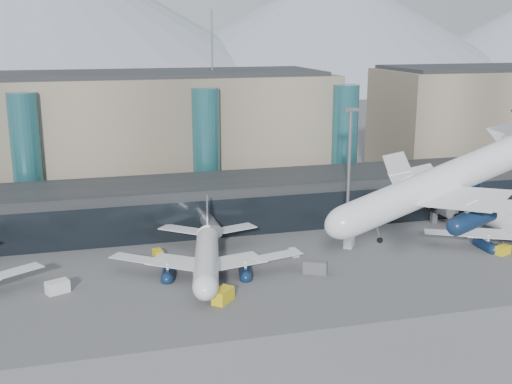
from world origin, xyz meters
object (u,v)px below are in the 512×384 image
at_px(veh_b, 158,253).
at_px(veh_h, 223,295).
at_px(veh_c, 315,267).
at_px(veh_e, 503,250).
at_px(jet_parked_mid, 207,246).
at_px(veh_a, 57,287).
at_px(lightmast_mid, 349,162).
at_px(jet_parked_right, 508,218).
at_px(veh_g, 294,252).
at_px(hero_jet, 455,171).
at_px(veh_d, 349,243).

height_order(veh_b, veh_h, veh_h).
relative_size(veh_c, veh_e, 1.37).
relative_size(jet_parked_mid, veh_e, 11.97).
bearing_deg(veh_a, lightmast_mid, -4.06).
xyz_separation_m(jet_parked_mid, jet_parked_right, (61.10, 0.14, 0.33)).
height_order(veh_b, veh_g, veh_b).
bearing_deg(veh_c, veh_b, 176.30).
distance_m(jet_parked_right, veh_b, 69.37).
relative_size(veh_g, veh_h, 0.58).
xyz_separation_m(jet_parked_mid, veh_h, (-0.30, -14.41, -3.27)).
height_order(veh_b, veh_c, veh_c).
relative_size(hero_jet, veh_a, 9.57).
bearing_deg(veh_d, hero_jet, -151.80).
distance_m(jet_parked_mid, veh_b, 12.02).
relative_size(jet_parked_right, veh_h, 9.92).
height_order(veh_a, veh_d, veh_a).
xyz_separation_m(lightmast_mid, hero_jet, (-10.58, -55.08, 10.40)).
relative_size(veh_a, veh_b, 1.44).
distance_m(veh_d, veh_h, 34.84).
relative_size(lightmast_mid, veh_b, 10.43).
bearing_deg(lightmast_mid, veh_b, -170.20).
distance_m(jet_parked_right, veh_g, 44.40).
relative_size(veh_c, veh_d, 1.39).
bearing_deg(veh_e, hero_jet, -156.99).
relative_size(veh_d, veh_h, 0.76).
bearing_deg(veh_d, lightmast_mid, 15.42).
relative_size(lightmast_mid, jet_parked_mid, 0.72).
bearing_deg(jet_parked_mid, jet_parked_right, -78.08).
xyz_separation_m(veh_g, veh_h, (-17.25, -17.02, 0.42)).
xyz_separation_m(hero_jet, jet_parked_mid, (-22.57, 39.49, -20.49)).
bearing_deg(jet_parked_mid, veh_g, -69.46).
relative_size(veh_a, veh_d, 1.21).
xyz_separation_m(jet_parked_mid, veh_b, (-7.65, 8.54, -3.62)).
bearing_deg(jet_parked_mid, lightmast_mid, -53.02).
bearing_deg(veh_a, veh_e, -24.74).
height_order(veh_a, veh_h, veh_h).
bearing_deg(lightmast_mid, veh_d, -110.98).
relative_size(veh_b, veh_g, 1.10).
bearing_deg(veh_d, jet_parked_right, -61.44).
xyz_separation_m(veh_a, veh_b, (17.51, 12.44, -0.29)).
bearing_deg(veh_e, veh_b, 144.19).
bearing_deg(veh_e, jet_parked_right, 28.18).
distance_m(veh_e, veh_g, 39.38).
xyz_separation_m(lightmast_mid, veh_c, (-15.37, -22.22, -13.29)).
height_order(veh_a, veh_g, veh_a).
distance_m(hero_jet, veh_b, 61.65).
height_order(jet_parked_right, veh_c, jet_parked_right).
relative_size(lightmast_mid, veh_a, 7.22).
height_order(lightmast_mid, veh_g, lightmast_mid).
bearing_deg(veh_g, veh_h, -53.82).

